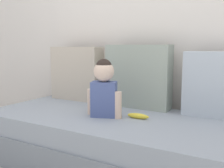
{
  "coord_description": "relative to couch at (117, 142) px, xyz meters",
  "views": [
    {
      "loc": [
        0.96,
        -1.74,
        0.95
      ],
      "look_at": [
        -0.05,
        0.0,
        0.66
      ],
      "focal_mm": 42.64,
      "sensor_mm": 36.0,
      "label": 1
    }
  ],
  "objects": [
    {
      "name": "couch",
      "position": [
        0.0,
        0.0,
        0.0
      ],
      "size": [
        2.17,
        0.95,
        0.41
      ],
      "color": "gray",
      "rests_on": "ground"
    },
    {
      "name": "banana",
      "position": [
        0.16,
        0.03,
        0.23
      ],
      "size": [
        0.17,
        0.05,
        0.04
      ],
      "primitive_type": "ellipsoid",
      "rotation": [
        0.0,
        0.0,
        0.05
      ],
      "color": "yellow",
      "rests_on": "couch"
    },
    {
      "name": "throw_pillow_center",
      "position": [
        0.0,
        0.37,
        0.48
      ],
      "size": [
        0.58,
        0.16,
        0.55
      ],
      "primitive_type": "cube",
      "color": "#99A393",
      "rests_on": "couch"
    },
    {
      "name": "throw_pillow_right",
      "position": [
        0.67,
        0.37,
        0.45
      ],
      "size": [
        0.53,
        0.16,
        0.5
      ],
      "primitive_type": "cube",
      "color": "#B2BCC6",
      "rests_on": "couch"
    },
    {
      "name": "back_wall",
      "position": [
        0.0,
        0.6,
        0.93
      ],
      "size": [
        5.37,
        0.1,
        2.25
      ],
      "primitive_type": "cube",
      "color": "silver",
      "rests_on": "ground"
    },
    {
      "name": "toddler",
      "position": [
        -0.09,
        -0.04,
        0.43
      ],
      "size": [
        0.3,
        0.19,
        0.44
      ],
      "color": "#4C5B93",
      "rests_on": "couch"
    },
    {
      "name": "ground_plane",
      "position": [
        0.0,
        0.0,
        -0.2
      ],
      "size": [
        12.0,
        12.0,
        0.0
      ],
      "primitive_type": "plane",
      "color": "#B2ADA3"
    },
    {
      "name": "throw_pillow_left",
      "position": [
        -0.67,
        0.37,
        0.47
      ],
      "size": [
        0.54,
        0.16,
        0.53
      ],
      "primitive_type": "cube",
      "color": "#C1B29E",
      "rests_on": "couch"
    }
  ]
}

